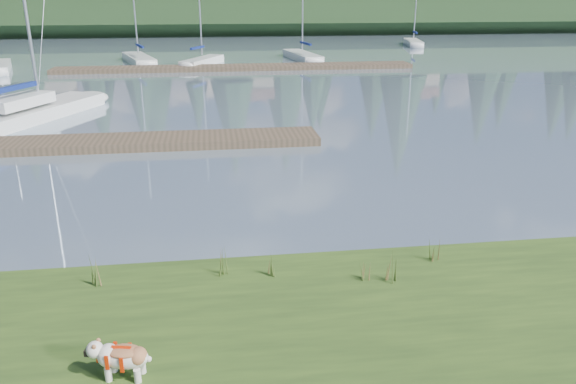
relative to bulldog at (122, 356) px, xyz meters
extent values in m
plane|color=gray|center=(1.34, 35.03, -0.69)|extent=(200.00, 200.00, 0.00)
cube|color=black|center=(1.34, 78.03, 1.81)|extent=(200.00, 20.00, 5.00)
cylinder|color=silver|center=(-0.20, -0.06, -0.24)|extent=(0.10, 0.10, 0.21)
cylinder|color=silver|center=(-0.15, 0.14, -0.24)|extent=(0.10, 0.10, 0.21)
cylinder|color=silver|center=(0.21, -0.15, -0.24)|extent=(0.10, 0.10, 0.21)
cylinder|color=silver|center=(0.25, 0.05, -0.24)|extent=(0.10, 0.10, 0.21)
ellipsoid|color=silver|center=(0.04, -0.01, -0.02)|extent=(0.74, 0.48, 0.32)
ellipsoid|color=#A3643D|center=(0.04, -0.01, 0.08)|extent=(0.53, 0.41, 0.11)
ellipsoid|color=silver|center=(-0.37, 0.08, 0.08)|extent=(0.28, 0.29, 0.24)
cube|color=black|center=(-0.47, 0.10, 0.04)|extent=(0.10, 0.13, 0.09)
cube|color=silver|center=(-6.66, 19.08, -0.47)|extent=(5.33, 8.65, 0.70)
ellipsoid|color=silver|center=(-4.89, 23.01, -0.47)|extent=(2.68, 2.91, 0.70)
cube|color=navy|center=(-7.18, 17.92, 0.86)|extent=(1.79, 3.65, 0.20)
cube|color=silver|center=(-6.86, 18.64, 0.26)|extent=(2.54, 3.42, 0.45)
cube|color=#4C3D2C|center=(-2.66, 14.03, -0.54)|extent=(16.00, 2.00, 0.30)
cube|color=#4C3D2C|center=(3.34, 35.03, -0.54)|extent=(26.00, 2.20, 0.30)
cube|color=silver|center=(-13.58, 36.57, -0.47)|extent=(2.90, 6.10, 0.70)
ellipsoid|color=silver|center=(-14.38, 39.44, -0.47)|extent=(1.69, 1.91, 0.70)
cube|color=silver|center=(-4.21, 40.14, -0.47)|extent=(3.45, 7.06, 0.70)
ellipsoid|color=silver|center=(-5.19, 43.45, -0.47)|extent=(1.98, 2.23, 0.70)
cube|color=navy|center=(-3.95, 39.24, 0.71)|extent=(0.97, 2.69, 0.20)
cube|color=silver|center=(0.83, 37.83, -0.47)|extent=(3.44, 5.49, 0.70)
ellipsoid|color=silver|center=(1.99, 40.31, -0.47)|extent=(1.71, 1.86, 0.70)
cube|color=navy|center=(0.52, 37.15, 0.71)|extent=(1.10, 2.06, 0.20)
cube|color=silver|center=(9.09, 40.58, -0.47)|extent=(2.45, 6.99, 0.70)
ellipsoid|color=silver|center=(8.63, 43.97, -0.47)|extent=(1.73, 2.05, 0.70)
cube|color=navy|center=(9.21, 39.65, 0.71)|extent=(0.56, 2.73, 0.20)
cube|color=silver|center=(22.70, 51.63, -0.47)|extent=(2.57, 6.14, 0.70)
ellipsoid|color=silver|center=(23.32, 54.56, -0.47)|extent=(1.62, 1.87, 0.70)
cube|color=navy|center=(22.53, 50.83, 0.71)|extent=(0.69, 2.37, 0.20)
cone|color=#475B23|center=(1.39, 2.81, -0.06)|extent=(0.03, 0.03, 0.55)
cone|color=brown|center=(1.50, 2.74, -0.12)|extent=(0.03, 0.03, 0.44)
cone|color=#475B23|center=(1.45, 2.84, -0.03)|extent=(0.03, 0.03, 0.61)
cone|color=brown|center=(1.53, 2.78, -0.14)|extent=(0.03, 0.03, 0.39)
cone|color=#475B23|center=(1.41, 2.73, -0.09)|extent=(0.03, 0.03, 0.50)
cone|color=#475B23|center=(2.29, 2.71, -0.13)|extent=(0.03, 0.03, 0.41)
cone|color=brown|center=(2.40, 2.64, -0.17)|extent=(0.03, 0.03, 0.33)
cone|color=#475B23|center=(2.35, 2.74, -0.11)|extent=(0.03, 0.03, 0.45)
cone|color=brown|center=(2.43, 2.68, -0.19)|extent=(0.03, 0.03, 0.29)
cone|color=#475B23|center=(2.31, 2.63, -0.15)|extent=(0.03, 0.03, 0.37)
cone|color=#475B23|center=(4.50, 2.17, -0.02)|extent=(0.03, 0.03, 0.63)
cone|color=brown|center=(4.61, 2.10, -0.09)|extent=(0.03, 0.03, 0.50)
cone|color=#475B23|center=(4.56, 2.20, 0.01)|extent=(0.03, 0.03, 0.69)
cone|color=brown|center=(4.64, 2.14, -0.12)|extent=(0.03, 0.03, 0.44)
cone|color=#475B23|center=(4.52, 2.09, -0.06)|extent=(0.03, 0.03, 0.56)
cone|color=#475B23|center=(-0.90, 2.73, -0.04)|extent=(0.03, 0.03, 0.59)
cone|color=brown|center=(-0.79, 2.66, -0.10)|extent=(0.03, 0.03, 0.47)
cone|color=#475B23|center=(-0.84, 2.76, -0.01)|extent=(0.03, 0.03, 0.65)
cone|color=brown|center=(-0.76, 2.70, -0.13)|extent=(0.03, 0.03, 0.41)
cone|color=#475B23|center=(-0.88, 2.65, -0.07)|extent=(0.03, 0.03, 0.53)
cone|color=#475B23|center=(4.01, 2.28, -0.10)|extent=(0.03, 0.03, 0.48)
cone|color=brown|center=(4.12, 2.21, -0.15)|extent=(0.03, 0.03, 0.38)
cone|color=#475B23|center=(4.07, 2.31, -0.08)|extent=(0.03, 0.03, 0.53)
cone|color=brown|center=(4.15, 2.25, -0.17)|extent=(0.03, 0.03, 0.33)
cone|color=#475B23|center=(4.03, 2.20, -0.12)|extent=(0.03, 0.03, 0.43)
cone|color=#475B23|center=(5.60, 2.84, -0.11)|extent=(0.03, 0.03, 0.46)
cone|color=brown|center=(5.71, 2.77, -0.15)|extent=(0.03, 0.03, 0.37)
cone|color=#475B23|center=(5.66, 2.87, -0.09)|extent=(0.03, 0.03, 0.51)
cone|color=brown|center=(5.74, 2.81, -0.18)|extent=(0.03, 0.03, 0.32)
cone|color=#475B23|center=(5.62, 2.76, -0.13)|extent=(0.03, 0.03, 0.41)
cube|color=#33281C|center=(1.34, 3.43, -0.62)|extent=(60.00, 0.50, 0.14)
camera|label=1|loc=(1.39, -6.76, 4.74)|focal=35.00mm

